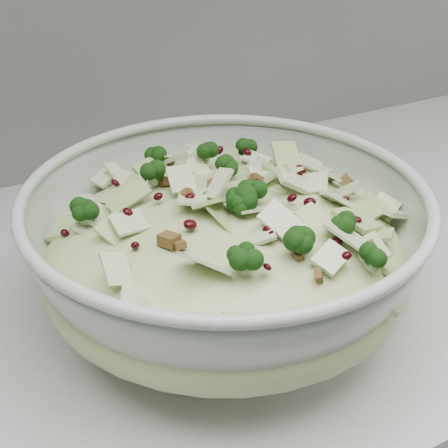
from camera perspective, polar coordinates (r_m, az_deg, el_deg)
name	(u,v)px	position (r m, az deg, el deg)	size (l,w,h in m)	color
mixing_bowl	(226,254)	(0.55, 0.14, -2.81)	(0.41, 0.41, 0.14)	#A5B5A5
salad	(226,233)	(0.54, 0.14, -0.81)	(0.36, 0.36, 0.14)	#AFBA7F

